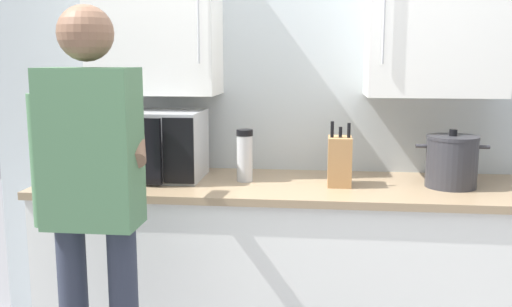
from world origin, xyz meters
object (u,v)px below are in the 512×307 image
Objects in this scene: microwave_oven at (146,145)px; thermos_flask at (245,155)px; knife_block at (340,161)px; stock_pot at (452,161)px; person_figure at (93,195)px.

microwave_oven reaches higher than thermos_flask.
knife_block reaches higher than stock_pot.
microwave_oven reaches higher than stock_pot.
knife_block is 0.52m from stock_pot.
microwave_oven is 0.77m from person_figure.
knife_block is 0.18× the size of person_figure.
thermos_flask is 0.15× the size of person_figure.
thermos_flask is 0.77× the size of stock_pot.
person_figure reaches higher than microwave_oven.
thermos_flask is (0.51, -0.02, -0.04)m from microwave_oven.
knife_block is at bearing -177.39° from stock_pot.
person_figure reaches higher than thermos_flask.
microwave_oven reaches higher than knife_block.
stock_pot is 1.62m from person_figure.
person_figure is at bearing -87.15° from microwave_oven.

